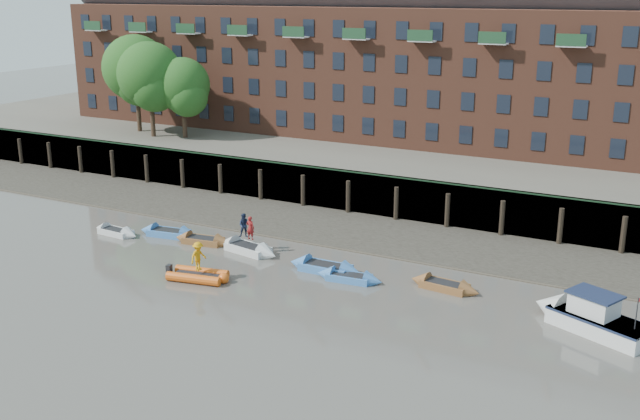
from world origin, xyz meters
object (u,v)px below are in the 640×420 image
Objects in this scene: rib_tender at (200,276)px; motor_launch at (581,314)px; person_rower_b at (244,225)px; rowboat_1 at (169,233)px; rowboat_6 at (445,286)px; rowboat_2 at (203,240)px; person_rib_crew at (198,256)px; rowboat_5 at (349,277)px; rowboat_0 at (116,232)px; person_rower_a at (250,228)px; rowboat_3 at (248,249)px; rowboat_4 at (325,268)px.

motor_launch reaches higher than rib_tender.
motor_launch is 4.05× the size of person_rower_b.
rib_tender is (6.97, -5.73, 0.05)m from rowboat_1.
rowboat_6 is at bearing 11.39° from rib_tender.
rowboat_2 is 2.48× the size of person_rib_crew.
person_rib_crew is at bearing -113.68° from person_rower_b.
rowboat_1 is 1.11× the size of rowboat_5.
rowboat_2 is 1.00× the size of rowboat_6.
rowboat_5 is (18.49, -0.15, 0.01)m from rowboat_0.
rib_tender is 2.16× the size of person_rib_crew.
rib_tender is 5.66m from person_rower_a.
rib_tender is at bearing -47.64° from rowboat_1.
rowboat_3 is 6.22m from rowboat_4.
person_rower_b is at bearing 171.49° from rowboat_4.
rowboat_5 is at bearing 23.33° from motor_launch.
person_rib_crew is at bearing -78.58° from rowboat_3.
rowboat_2 is 4.23m from person_rower_a.
rowboat_5 is at bearing -53.78° from person_rib_crew.
motor_launch is at bearing -11.71° from rowboat_1.
motor_launch is (21.31, 4.01, 0.39)m from rib_tender.
rowboat_5 is 9.10m from person_rib_crew.
person_rib_crew is (-8.06, -4.03, 1.28)m from rowboat_5.
rib_tender is at bearing 89.55° from person_rower_a.
rowboat_5 is at bearing -15.22° from rowboat_2.
person_rib_crew reaches higher than rowboat_3.
rib_tender is (-6.03, -4.73, 0.03)m from rowboat_4.
rowboat_6 is at bearing 13.07° from motor_launch.
rib_tender is (-13.47, -5.46, 0.06)m from rowboat_6.
rowboat_6 is 0.66× the size of motor_launch.
rowboat_0 is at bearing 174.02° from rowboat_5.
motor_launch is at bearing -0.02° from rib_tender.
person_rower_a is at bearing -9.14° from rowboat_2.
motor_launch is at bearing 176.60° from person_rower_a.
rowboat_1 is 7.23m from person_rower_a.
rowboat_3 is 3.20× the size of person_rower_a.
rowboat_5 is 8.15m from person_rower_a.
person_rower_b is at bearing 19.30° from motor_launch.
rowboat_4 reaches higher than rowboat_0.
rowboat_3 is at bearing 10.32° from person_rib_crew.
rowboat_0 is at bearing 23.20° from motor_launch.
rowboat_3 is at bearing 172.38° from rowboat_4.
motor_launch reaches higher than rowboat_3.
person_rower_a is (-7.88, 1.40, 1.53)m from rowboat_5.
person_rower_a is (0.24, -0.02, 1.49)m from rowboat_3.
rowboat_6 is at bearing -28.46° from person_rower_b.
person_rower_a reaches higher than rowboat_0.
rowboat_2 is at bearing 153.93° from person_rower_b.
rowboat_0 is 1.05× the size of rib_tender.
motor_launch is at bearing -5.75° from rowboat_5.
person_rower_b reaches higher than rowboat_1.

